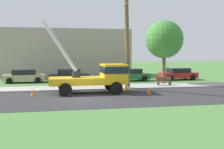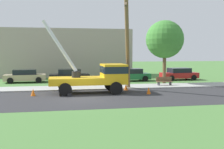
# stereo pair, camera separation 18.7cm
# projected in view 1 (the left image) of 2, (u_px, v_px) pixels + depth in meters

# --- Properties ---
(ground_plane) EXTENTS (120.00, 120.00, 0.00)m
(ground_plane) POSITION_uv_depth(u_px,v_px,m) (74.00, 81.00, 32.04)
(ground_plane) COLOR #477538
(road_asphalt) EXTENTS (80.00, 8.19, 0.01)m
(road_asphalt) POSITION_uv_depth(u_px,v_px,m) (84.00, 98.00, 20.30)
(road_asphalt) COLOR #2B2B2D
(road_asphalt) RESTS_ON ground
(sidewalk_strip) EXTENTS (80.00, 3.08, 0.10)m
(sidewalk_strip) POSITION_uv_depth(u_px,v_px,m) (78.00, 88.00, 25.81)
(sidewalk_strip) COLOR #9E9E99
(sidewalk_strip) RESTS_ON ground
(utility_truck) EXTENTS (6.80, 3.20, 5.98)m
(utility_truck) POSITION_uv_depth(u_px,v_px,m) (98.00, 76.00, 22.92)
(utility_truck) COLOR gold
(utility_truck) RESTS_ON ground
(leaning_utility_pole) EXTENTS (1.52, 4.13, 8.33)m
(leaning_utility_pole) POSITION_uv_depth(u_px,v_px,m) (127.00, 41.00, 23.53)
(leaning_utility_pole) COLOR brown
(leaning_utility_pole) RESTS_ON ground
(traffic_cone_ahead) EXTENTS (0.36, 0.36, 0.56)m
(traffic_cone_ahead) POSITION_uv_depth(u_px,v_px,m) (149.00, 90.00, 22.35)
(traffic_cone_ahead) COLOR orange
(traffic_cone_ahead) RESTS_ON ground
(traffic_cone_behind) EXTENTS (0.36, 0.36, 0.56)m
(traffic_cone_behind) POSITION_uv_depth(u_px,v_px,m) (33.00, 92.00, 21.28)
(traffic_cone_behind) COLOR orange
(traffic_cone_behind) RESTS_ON ground
(traffic_cone_curbside) EXTENTS (0.36, 0.36, 0.56)m
(traffic_cone_curbside) POSITION_uv_depth(u_px,v_px,m) (126.00, 87.00, 24.54)
(traffic_cone_curbside) COLOR orange
(traffic_cone_curbside) RESTS_ON ground
(parked_sedan_tan) EXTENTS (4.53, 2.25, 1.42)m
(parked_sedan_tan) POSITION_uv_depth(u_px,v_px,m) (24.00, 76.00, 30.63)
(parked_sedan_tan) COLOR tan
(parked_sedan_tan) RESTS_ON ground
(parked_sedan_black) EXTENTS (4.45, 2.10, 1.42)m
(parked_sedan_black) POSITION_uv_depth(u_px,v_px,m) (69.00, 75.00, 31.52)
(parked_sedan_black) COLOR black
(parked_sedan_black) RESTS_ON ground
(parked_sedan_green) EXTENTS (4.49, 2.17, 1.42)m
(parked_sedan_green) POSITION_uv_depth(u_px,v_px,m) (130.00, 75.00, 32.28)
(parked_sedan_green) COLOR #1E6638
(parked_sedan_green) RESTS_ON ground
(parked_sedan_red) EXTENTS (4.53, 2.25, 1.42)m
(parked_sedan_red) POSITION_uv_depth(u_px,v_px,m) (178.00, 74.00, 33.62)
(parked_sedan_red) COLOR #B21E1E
(parked_sedan_red) RESTS_ON ground
(park_bench) EXTENTS (1.60, 0.45, 0.90)m
(park_bench) POSITION_uv_depth(u_px,v_px,m) (164.00, 81.00, 27.44)
(park_bench) COLOR brown
(park_bench) RESTS_ON ground
(roadside_tree_near) EXTENTS (3.98, 3.98, 6.66)m
(roadside_tree_near) POSITION_uv_depth(u_px,v_px,m) (164.00, 40.00, 29.40)
(roadside_tree_near) COLOR brown
(roadside_tree_near) RESTS_ON ground
(lowrise_building_backdrop) EXTENTS (18.00, 6.00, 6.40)m
(lowrise_building_backdrop) POSITION_uv_depth(u_px,v_px,m) (64.00, 53.00, 39.07)
(lowrise_building_backdrop) COLOR #A5998C
(lowrise_building_backdrop) RESTS_ON ground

